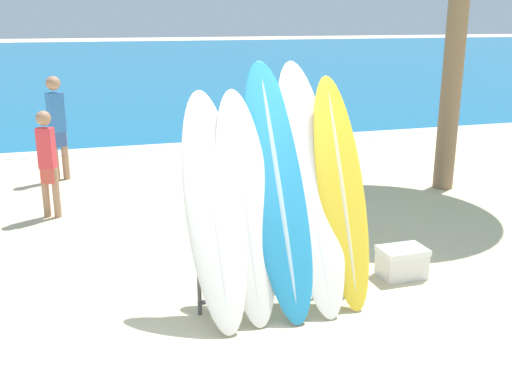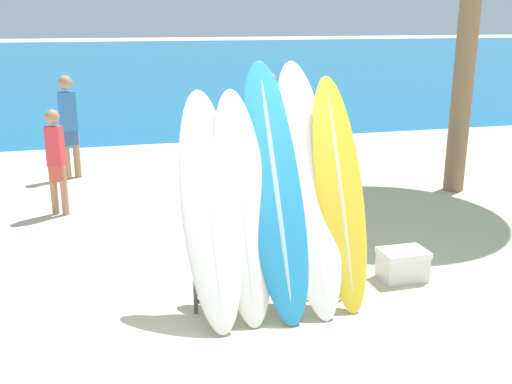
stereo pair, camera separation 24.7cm
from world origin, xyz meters
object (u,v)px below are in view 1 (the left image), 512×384
at_px(surfboard_rack, 280,258).
at_px(cooler_box, 402,262).
at_px(surfboard_slot_0, 214,208).
at_px(person_far_left, 57,124).
at_px(surfboard_slot_1, 246,205).
at_px(person_near_water, 48,160).
at_px(surfboard_slot_3, 310,185).
at_px(person_mid_beach, 258,110).
at_px(surfboard_slot_4, 341,191).
at_px(surfboard_slot_2, 278,187).

bearing_deg(surfboard_rack, cooler_box, 7.82).
relative_size(surfboard_slot_0, person_far_left, 1.16).
xyz_separation_m(surfboard_slot_1, person_far_left, (-1.73, 5.46, -0.06)).
relative_size(person_near_water, cooler_box, 3.03).
distance_m(surfboard_slot_3, cooler_box, 1.50).
xyz_separation_m(surfboard_slot_0, surfboard_slot_3, (0.98, 0.08, 0.12)).
xyz_separation_m(surfboard_slot_3, person_mid_beach, (1.46, 6.39, -0.25)).
bearing_deg(surfboard_slot_4, surfboard_slot_3, 167.78).
relative_size(surfboard_slot_1, surfboard_slot_2, 0.89).
bearing_deg(surfboard_slot_3, person_mid_beach, 77.09).
height_order(surfboard_slot_1, surfboard_slot_2, surfboard_slot_2).
xyz_separation_m(surfboard_rack, cooler_box, (1.47, 0.20, -0.31)).
xyz_separation_m(surfboard_slot_1, cooler_box, (1.80, 0.16, -0.87)).
bearing_deg(cooler_box, surfboard_slot_4, -169.89).
xyz_separation_m(person_near_water, cooler_box, (3.65, -3.25, -0.65)).
bearing_deg(surfboard_slot_2, surfboard_slot_3, 0.96).
xyz_separation_m(surfboard_slot_1, surfboard_slot_4, (0.98, 0.01, 0.05)).
bearing_deg(surfboard_rack, person_mid_beach, 74.50).
distance_m(surfboard_rack, surfboard_slot_4, 0.88).
relative_size(surfboard_slot_3, person_near_water, 1.53).
xyz_separation_m(surfboard_slot_0, surfboard_slot_4, (1.28, 0.01, 0.05)).
height_order(surfboard_slot_1, surfboard_slot_4, surfboard_slot_4).
relative_size(surfboard_slot_0, surfboard_slot_3, 0.90).
bearing_deg(surfboard_slot_1, person_mid_beach, 71.69).
xyz_separation_m(person_near_water, person_mid_beach, (3.99, 3.06, 0.08)).
xyz_separation_m(surfboard_slot_0, person_mid_beach, (2.44, 6.47, -0.13)).
xyz_separation_m(surfboard_slot_3, surfboard_slot_4, (0.30, -0.07, -0.07)).
bearing_deg(person_far_left, surfboard_slot_1, -95.85).
height_order(surfboard_rack, surfboard_slot_1, surfboard_slot_1).
bearing_deg(cooler_box, person_mid_beach, 86.93).
height_order(surfboard_rack, person_near_water, person_near_water).
height_order(surfboard_slot_2, cooler_box, surfboard_slot_2).
height_order(surfboard_rack, surfboard_slot_0, surfboard_slot_0).
bearing_deg(surfboard_slot_1, surfboard_rack, -6.92).
distance_m(surfboard_slot_3, person_near_water, 4.19).
xyz_separation_m(surfboard_rack, surfboard_slot_2, (0.01, 0.11, 0.68)).
relative_size(surfboard_rack, person_far_left, 0.93).
bearing_deg(person_mid_beach, person_far_left, -31.13).
bearing_deg(person_near_water, person_mid_beach, -117.83).
distance_m(surfboard_rack, cooler_box, 1.51).
relative_size(surfboard_slot_4, person_far_left, 1.22).
xyz_separation_m(surfboard_slot_4, person_mid_beach, (1.16, 6.46, -0.19)).
height_order(surfboard_slot_0, person_near_water, surfboard_slot_0).
bearing_deg(surfboard_slot_0, person_near_water, 114.41).
bearing_deg(person_near_water, surfboard_slot_4, 154.47).
bearing_deg(cooler_box, surfboard_slot_3, -175.85).
distance_m(person_near_water, person_mid_beach, 5.03).
xyz_separation_m(surfboard_rack, surfboard_slot_0, (-0.64, 0.04, 0.55)).
bearing_deg(person_near_water, person_far_left, -68.51).
xyz_separation_m(surfboard_slot_4, person_near_water, (-2.83, 3.40, -0.26)).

